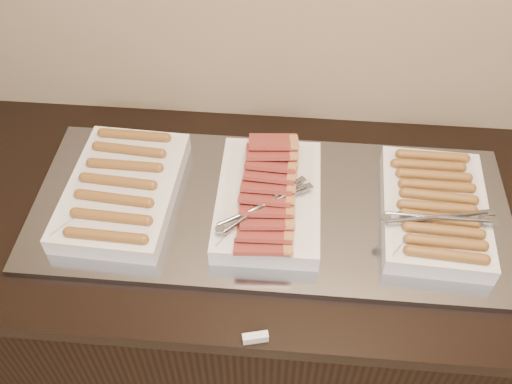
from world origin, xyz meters
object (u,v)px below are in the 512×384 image
Objects in this scene: dish_left at (122,189)px; counter at (266,302)px; warming_tray at (270,209)px; dish_right at (435,209)px; dish_center at (268,198)px.

counter is at bearing 2.37° from dish_left.
dish_right reaches higher than warming_tray.
dish_left is at bearing -180.00° from warming_tray.
counter is 0.46m from warming_tray.
counter is at bearing -177.96° from dish_right.
dish_center is 1.06× the size of dish_right.
warming_tray is 0.40m from dish_right.
dish_right is at bearing -0.50° from counter.
dish_center is at bearing 1.83° from dish_left.
warming_tray is 0.38m from dish_left.
dish_left is 1.01× the size of dish_center.
dish_center reaches higher than warming_tray.
counter is 5.03× the size of dish_left.
dish_left is at bearing 178.96° from dish_center.
dish_left is 0.37m from dish_center.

